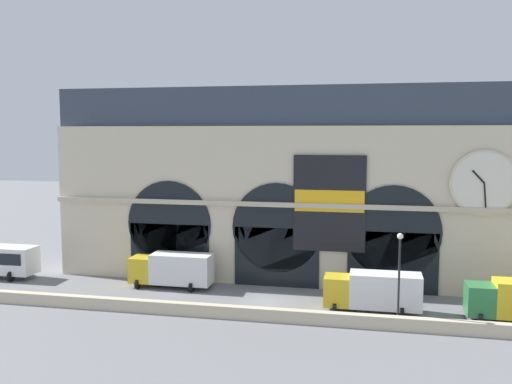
% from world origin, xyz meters
% --- Properties ---
extents(ground_plane, '(200.00, 200.00, 0.00)m').
position_xyz_m(ground_plane, '(0.00, 0.00, 0.00)').
color(ground_plane, slate).
extents(quay_parapet_wall, '(90.00, 0.70, 0.98)m').
position_xyz_m(quay_parapet_wall, '(0.00, -4.46, 0.49)').
color(quay_parapet_wall, beige).
rests_on(quay_parapet_wall, ground).
extents(station_building, '(43.33, 4.91, 18.28)m').
position_xyz_m(station_building, '(0.06, 7.25, 8.86)').
color(station_building, beige).
rests_on(station_building, ground).
extents(box_truck_midwest, '(7.50, 2.91, 3.12)m').
position_xyz_m(box_truck_midwest, '(-9.23, 2.72, 1.70)').
color(box_truck_midwest, gold).
rests_on(box_truck_midwest, ground).
extents(box_truck_mideast, '(7.50, 2.91, 3.12)m').
position_xyz_m(box_truck_mideast, '(8.70, -0.61, 1.70)').
color(box_truck_mideast, gold).
rests_on(box_truck_mideast, ground).
extents(street_lamp_quayside, '(0.44, 0.44, 6.90)m').
position_xyz_m(street_lamp_quayside, '(10.45, -3.66, 4.41)').
color(street_lamp_quayside, black).
rests_on(street_lamp_quayside, ground).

